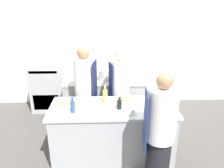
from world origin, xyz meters
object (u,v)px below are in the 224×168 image
Objects in this scene: bowl_wooden_salad at (154,109)px; stockpot at (105,75)px; oven_range at (48,88)px; bottle_olive_oil at (105,96)px; bowl_ceramic_blue at (130,111)px; chef_at_pass_far at (120,93)px; bottle_vinegar at (119,104)px; bowl_mixing_large at (125,97)px; bowl_prep_small at (108,113)px; chef_at_stove at (85,92)px; chef_at_prep_near at (160,135)px; cup at (165,103)px; bottle_wine at (73,106)px.

stockpot reaches higher than bowl_wooden_salad.
bottle_olive_oil is at bearing -50.10° from oven_range.
bowl_ceramic_blue is 0.70× the size of bowl_wooden_salad.
chef_at_pass_far is 0.97m from bowl_wooden_salad.
bottle_vinegar is 1.04× the size of bowl_mixing_large.
oven_range is at bearing 137.91° from bowl_mixing_large.
chef_at_pass_far is 0.90m from bowl_ceramic_blue.
chef_at_stove is at bearing 113.78° from bowl_prep_small.
bowl_wooden_salad is 1.61m from stockpot.
bowl_ceramic_blue is (0.14, -0.16, -0.03)m from bottle_vinegar.
stockpot reaches higher than bowl_mixing_large.
chef_at_prep_near is 20.84× the size of cup.
chef_at_prep_near is 6.05× the size of stockpot.
chef_at_pass_far is 0.94m from cup.
bottle_wine reaches higher than oven_range.
bottle_olive_oil reaches higher than bowl_mixing_large.
cup is at bearing -37.08° from oven_range.
bottle_vinegar reaches higher than bowl_ceramic_blue.
bowl_mixing_large is at bearing 92.34° from bowl_ceramic_blue.
chef_at_prep_near is at bearing -93.78° from bowl_wooden_salad.
bowl_mixing_large is 2.30× the size of cup.
chef_at_pass_far reaches higher than oven_range.
chef_at_pass_far reaches higher than bowl_ceramic_blue.
oven_range is 3.22m from chef_at_prep_near.
bottle_olive_oil is at bearing 34.51° from bottle_wine.
bottle_olive_oil reaches higher than bowl_ceramic_blue.
bowl_mixing_large is at bearing 178.06° from chef_at_pass_far.
bottle_olive_oil is 1.12× the size of bottle_wine.
stockpot is at bearing 91.30° from bowl_prep_small.
oven_range is 2.45m from bottle_vinegar.
bowl_wooden_salad reaches higher than cup.
bowl_mixing_large is 1.05m from stockpot.
chef_at_stove reaches higher than chef_at_prep_near.
bowl_ceramic_blue is (1.70, -2.00, 0.42)m from oven_range.
bowl_wooden_salad is 0.32m from cup.
chef_at_prep_near reaches higher than bowl_mixing_large.
bottle_wine is at bearing 126.97° from chef_at_pass_far.
stockpot is (-0.03, 1.51, 0.08)m from bowl_prep_small.
bottle_olive_oil reaches higher than bowl_prep_small.
bowl_ceramic_blue is (0.72, -0.89, 0.07)m from chef_at_stove.
chef_at_prep_near is 0.78m from cup.
bottle_wine is 1.41× the size of bowl_mixing_large.
chef_at_stove reaches higher than bottle_wine.
cup is (0.92, 0.29, 0.00)m from bowl_prep_small.
bottle_vinegar is 0.22m from bowl_ceramic_blue.
bowl_prep_small is at bearing 33.10° from chef_at_stove.
bottle_olive_oil is (-0.27, -0.50, 0.17)m from chef_at_pass_far.
chef_at_prep_near is 1.72m from chef_at_stove.
bowl_mixing_large is at bearing 25.88° from chef_at_prep_near.
bowl_wooden_salad is (0.69, 0.07, 0.01)m from bowl_prep_small.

